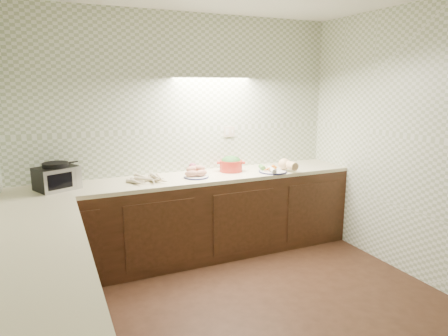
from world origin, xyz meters
name	(u,v)px	position (x,y,z in m)	size (l,w,h in m)	color
room	(266,119)	(0.00, 0.00, 1.63)	(3.60, 3.60, 2.60)	black
counter	(150,258)	(-0.68, 0.68, 0.45)	(3.60, 3.60, 0.90)	black
toaster_oven	(57,177)	(-1.33, 1.53, 1.02)	(0.43, 0.40, 0.25)	black
parsnip_pile	(147,179)	(-0.50, 1.47, 0.93)	(0.42, 0.35, 0.08)	beige
sweet_potato_plate	(196,173)	(0.01, 1.46, 0.95)	(0.26, 0.26, 0.12)	#141641
onion_bowl	(194,170)	(0.05, 1.62, 0.95)	(0.16, 0.16, 0.12)	black
dutch_oven	(231,164)	(0.47, 1.57, 0.99)	(0.33, 0.33, 0.18)	red
veg_plate	(278,167)	(0.95, 1.35, 0.95)	(0.39, 0.32, 0.14)	#141641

